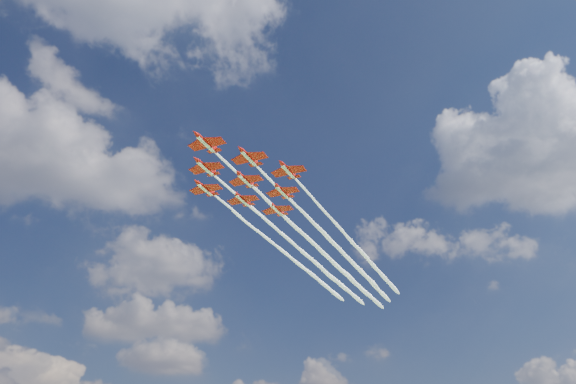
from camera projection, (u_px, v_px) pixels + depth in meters
The scene contains 9 objects.
jet_lead at pixel (300, 231), 181.45m from camera, with size 89.65×87.35×2.62m.
jet_row2_port at pixel (329, 239), 187.38m from camera, with size 89.65×87.35×2.62m.
jet_row2_starb at pixel (295, 245), 191.90m from camera, with size 89.65×87.35×2.62m.
jet_row3_port at pixel (357, 247), 193.31m from camera, with size 89.65×87.35×2.62m.
jet_row3_centre at pixel (322, 252), 197.83m from camera, with size 89.65×87.35×2.62m.
jet_row3_starb at pixel (290, 257), 202.34m from camera, with size 89.65×87.35×2.62m.
jet_row4_port at pixel (348, 259), 203.76m from camera, with size 89.65×87.35×2.62m.
jet_row4_starb at pixel (316, 264), 208.28m from camera, with size 89.65×87.35×2.62m.
jet_tail at pixel (341, 270), 214.21m from camera, with size 89.65×87.35×2.62m.
Camera 1 is at (-41.56, -128.80, 4.00)m, focal length 35.00 mm.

